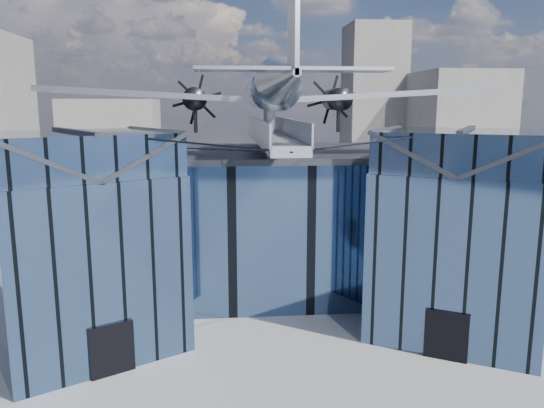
{
  "coord_description": "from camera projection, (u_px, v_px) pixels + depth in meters",
  "views": [
    {
      "loc": [
        -2.9,
        -29.29,
        13.05
      ],
      "look_at": [
        0.0,
        2.0,
        7.2
      ],
      "focal_mm": 35.0,
      "sensor_mm": 36.0,
      "label": 1
    }
  ],
  "objects": [
    {
      "name": "bg_towers",
      "position": [
        252.0,
        126.0,
        79.05
      ],
      "size": [
        77.0,
        24.5,
        26.0
      ],
      "color": "slate",
      "rests_on": "ground"
    },
    {
      "name": "ground_plane",
      "position": [
        275.0,
        330.0,
        31.32
      ],
      "size": [
        120.0,
        120.0,
        0.0
      ],
      "primitive_type": "plane",
      "color": "gray"
    },
    {
      "name": "museum",
      "position": [
        267.0,
        218.0,
        36.0
      ],
      "size": [
        32.88,
        24.5,
        17.6
      ],
      "color": "#3F5980",
      "rests_on": "ground"
    }
  ]
}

